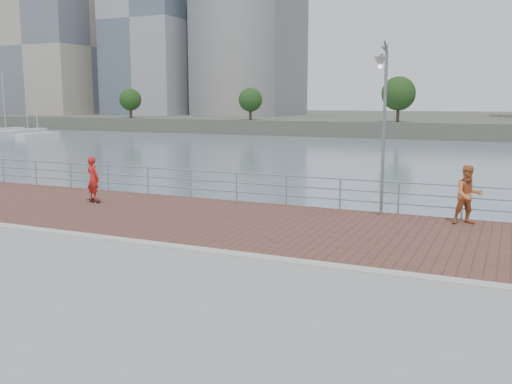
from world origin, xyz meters
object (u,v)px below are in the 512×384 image
at_px(street_lamp, 382,99).
at_px(skateboarder, 93,178).
at_px(bystander, 468,195).
at_px(guardrail, 313,189).

distance_m(street_lamp, skateboarder, 11.02).
bearing_deg(skateboarder, bystander, -154.06).
height_order(guardrail, street_lamp, street_lamp).
height_order(guardrail, skateboarder, skateboarder).
bearing_deg(bystander, street_lamp, 157.98).
xyz_separation_m(skateboarder, bystander, (13.24, 1.76, 0.01)).
height_order(skateboarder, bystander, bystander).
height_order(street_lamp, skateboarder, street_lamp).
xyz_separation_m(street_lamp, bystander, (2.75, 0.12, -2.94)).
bearing_deg(street_lamp, skateboarder, -171.10).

